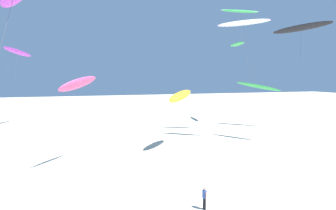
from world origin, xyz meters
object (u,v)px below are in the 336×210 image
Objects in this scene: flying_kite_4 at (18,52)px; flying_kite_7 at (243,23)px; person_near_right at (204,197)px; flying_kite_3 at (78,83)px; flying_kite_9 at (301,28)px; flying_kite_5 at (240,11)px; flying_kite_8 at (258,86)px; flying_kite_0 at (180,96)px; flying_kite_1 at (237,44)px.

flying_kite_7 is (34.28, -22.88, 3.22)m from flying_kite_4.
flying_kite_4 is 47.65m from person_near_right.
flying_kite_4 is 41.35m from flying_kite_7.
flying_kite_9 is (30.12, 1.77, 7.60)m from flying_kite_3.
flying_kite_9 is at bearing -32.42° from flying_kite_7.
flying_kite_5 is 1.65× the size of flying_kite_8.
flying_kite_3 is at bearing -161.60° from flying_kite_0.
flying_kite_1 is 44.08m from person_near_right.
flying_kite_4 is at bearing 115.21° from person_near_right.
flying_kite_7 reaches higher than flying_kite_4.
flying_kite_8 is 0.73× the size of flying_kite_9.
flying_kite_9 is (4.38, -8.92, -3.95)m from flying_kite_5.
flying_kite_9 is 30.18m from person_near_right.
flying_kite_7 is at bearing 51.22° from person_near_right.
flying_kite_7 is (10.51, 1.71, 10.48)m from flying_kite_0.
flying_kite_1 is 43.56m from flying_kite_4.
flying_kite_5 is at bearing -120.27° from flying_kite_1.
flying_kite_3 is 31.11m from flying_kite_9.
flying_kite_5 is (12.81, 6.39, 13.37)m from flying_kite_0.
flying_kite_9 reaches higher than flying_kite_0.
flying_kite_5 is (-6.28, -10.76, 3.95)m from flying_kite_1.
flying_kite_7 is at bearing -119.06° from flying_kite_1.
flying_kite_7 is 10.92× the size of person_near_right.
flying_kite_4 is at bearing 170.15° from flying_kite_1.
flying_kite_4 is 1.21× the size of flying_kite_8.
flying_kite_8 is at bearing 29.30° from flying_kite_0.
flying_kite_9 is at bearing 3.37° from flying_kite_3.
flying_kite_3 is (-12.93, -4.30, 1.82)m from flying_kite_0.
flying_kite_1 is 13.07m from flying_kite_5.
flying_kite_8 is at bearing 25.32° from flying_kite_3.
person_near_right is at bearing -131.39° from flying_kite_8.
flying_kite_9 is (17.19, -2.53, 9.42)m from flying_kite_0.
flying_kite_1 is at bearing 60.94° from flying_kite_7.
flying_kite_8 is (10.14, 9.88, -9.78)m from flying_kite_7.
flying_kite_0 is at bearing -150.70° from flying_kite_8.
flying_kite_0 is at bearing -153.49° from flying_kite_5.
flying_kite_0 is at bearing 75.56° from person_near_right.
flying_kite_0 is 19.76m from flying_kite_9.
flying_kite_1 is 1.10× the size of flying_kite_4.
flying_kite_3 is at bearing -157.44° from flying_kite_5.
flying_kite_5 is at bearing -146.46° from flying_kite_8.
flying_kite_0 is 5.83× the size of person_near_right.
flying_kite_1 is 1.34× the size of flying_kite_8.
flying_kite_1 reaches higher than flying_kite_3.
flying_kite_4 is 0.73× the size of flying_kite_5.
flying_kite_0 is at bearing -170.75° from flying_kite_7.
flying_kite_5 reaches higher than flying_kite_0.
flying_kite_5 reaches higher than flying_kite_3.
flying_kite_3 reaches higher than person_near_right.
flying_kite_5 reaches higher than flying_kite_7.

